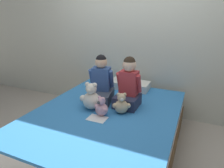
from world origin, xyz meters
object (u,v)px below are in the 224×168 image
Objects in this scene: child_on_right at (128,86)px; child_on_left at (101,84)px; pillow_at_headboard at (129,85)px; sign_card at (97,118)px; bed at (106,129)px; teddy_bear_held_by_left_child at (91,98)px; teddy_bear_between_children at (101,107)px; teddy_bear_held_by_right_child at (121,105)px.

child_on_left is at bearing -179.81° from child_on_right.
pillow_at_headboard reaches higher than sign_card.
child_on_left is at bearing 126.21° from bed.
pillow_at_headboard is at bearing 60.35° from child_on_left.
child_on_left is 1.01× the size of pillow_at_headboard.
bed is 6.15× the size of teddy_bear_held_by_left_child.
teddy_bear_held_by_left_child reaches higher than teddy_bear_between_children.
child_on_right is at bearing 29.94° from teddy_bear_held_by_left_child.
teddy_bear_between_children is (-0.18, -0.14, -0.01)m from teddy_bear_held_by_right_child.
child_on_left is at bearing 111.46° from sign_card.
teddy_bear_held_by_right_child is (0.37, 0.04, -0.03)m from teddy_bear_held_by_left_child.
sign_card is (-0.01, -0.20, 0.25)m from bed.
teddy_bear_held_by_right_child reaches higher than sign_card.
teddy_bear_held_by_right_child is at bearing -89.29° from child_on_right.
bed is 0.43m from teddy_bear_held_by_left_child.
teddy_bear_between_children is at bearing -116.12° from child_on_right.
child_on_left reaches higher than teddy_bear_held_by_right_child.
teddy_bear_between_children is at bearing -166.50° from teddy_bear_held_by_right_child.
child_on_left is 0.37m from child_on_right.
child_on_left is 2.43× the size of teddy_bear_held_by_right_child.
pillow_at_headboard is at bearing 107.83° from child_on_right.
teddy_bear_held_by_right_child is (0.37, -0.23, -0.12)m from child_on_left.
bed is 9.05× the size of teddy_bear_between_children.
child_on_right reaches higher than sign_card.
pillow_at_headboard is (0.18, 0.85, -0.08)m from teddy_bear_held_by_left_child.
child_on_left reaches higher than pillow_at_headboard.
child_on_left reaches higher than bed.
child_on_right is 2.72× the size of teddy_bear_between_children.
sign_card is (-0.19, -0.23, -0.10)m from teddy_bear_held_by_right_child.
teddy_bear_held_by_right_child reaches higher than bed.
teddy_bear_held_by_left_child is 1.58× the size of sign_card.
teddy_bear_between_children is (-0.00, -0.11, 0.34)m from bed.
teddy_bear_held_by_right_child is at bearing -42.95° from child_on_left.
child_on_right is 0.44m from teddy_bear_between_children.
pillow_at_headboard is 2.85× the size of sign_card.
bed is 0.32m from sign_card.
teddy_bear_held_by_left_child is 0.87m from pillow_at_headboard.
teddy_bear_held_by_left_child is at bearing 132.18° from sign_card.
child_on_left is at bearing 85.29° from teddy_bear_held_by_left_child.
child_on_left is 0.45m from teddy_bear_held_by_right_child.
child_on_left reaches higher than teddy_bear_between_children.
teddy_bear_held_by_left_child is 0.29m from sign_card.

